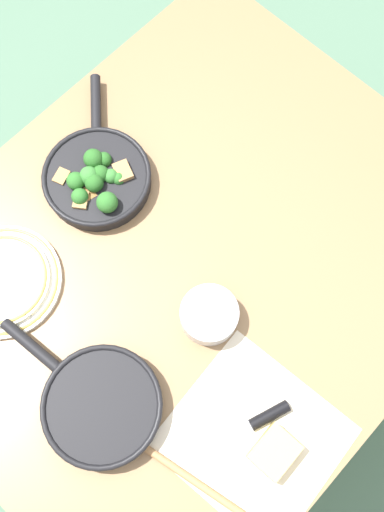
% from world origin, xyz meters
% --- Properties ---
extents(ground_plane, '(14.00, 14.00, 0.00)m').
position_xyz_m(ground_plane, '(0.00, 0.00, 0.00)').
color(ground_plane, '#51755B').
extents(dining_table_red, '(1.23, 1.03, 0.76)m').
position_xyz_m(dining_table_red, '(0.00, 0.00, 0.69)').
color(dining_table_red, olive).
rests_on(dining_table_red, ground_plane).
extents(skillet_broccoli, '(0.31, 0.33, 0.08)m').
position_xyz_m(skillet_broccoli, '(-0.01, 0.28, 0.79)').
color(skillet_broccoli, black).
rests_on(skillet_broccoli, dining_table_red).
extents(skillet_eggs, '(0.24, 0.39, 0.05)m').
position_xyz_m(skillet_eggs, '(-0.35, -0.08, 0.79)').
color(skillet_eggs, black).
rests_on(skillet_eggs, dining_table_red).
extents(wooden_spoon, '(0.10, 0.38, 0.02)m').
position_xyz_m(wooden_spoon, '(-0.35, -0.22, 0.77)').
color(wooden_spoon, '#A87A4C').
rests_on(wooden_spoon, dining_table_red).
extents(parchment_sheet, '(0.32, 0.34, 0.00)m').
position_xyz_m(parchment_sheet, '(-0.19, -0.35, 0.76)').
color(parchment_sheet, beige).
rests_on(parchment_sheet, dining_table_red).
extents(grater_knife, '(0.23, 0.10, 0.02)m').
position_xyz_m(grater_knife, '(-0.17, -0.33, 0.77)').
color(grater_knife, silver).
rests_on(grater_knife, dining_table_red).
extents(cheese_block, '(0.09, 0.08, 0.04)m').
position_xyz_m(cheese_block, '(-0.18, -0.39, 0.78)').
color(cheese_block, '#EACC66').
rests_on(cheese_block, dining_table_red).
extents(dinner_plate_stack, '(0.25, 0.25, 0.03)m').
position_xyz_m(dinner_plate_stack, '(-0.32, 0.26, 0.78)').
color(dinner_plate_stack, silver).
rests_on(dinner_plate_stack, dining_table_red).
extents(prep_bowl_steel, '(0.12, 0.12, 0.06)m').
position_xyz_m(prep_bowl_steel, '(-0.07, -0.12, 0.79)').
color(prep_bowl_steel, '#B7B7BC').
rests_on(prep_bowl_steel, dining_table_red).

